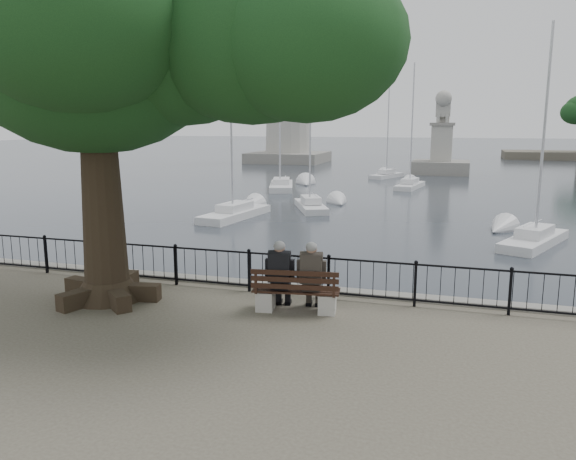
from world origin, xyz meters
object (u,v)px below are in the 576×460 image
at_px(person_left, 281,278).
at_px(lighthouse, 289,66).
at_px(bench, 296,296).
at_px(person_right, 312,279).
at_px(lion_monument, 441,153).
at_px(tree, 130,33).

relative_size(person_left, lighthouse, 0.05).
bearing_deg(person_left, bench, -9.16).
bearing_deg(bench, person_right, 25.70).
height_order(person_left, lion_monument, lion_monument).
distance_m(bench, tree, 6.73).
distance_m(tree, lighthouse, 62.93).
height_order(person_left, lighthouse, lighthouse).
xyz_separation_m(person_right, tree, (-3.97, -0.43, 5.26)).
bearing_deg(tree, person_right, 6.16).
height_order(bench, lighthouse, lighthouse).
relative_size(bench, person_left, 1.23).
xyz_separation_m(person_right, lion_monument, (1.15, 48.42, 0.36)).
distance_m(person_right, lion_monument, 48.44).
bearing_deg(tree, lion_monument, 84.01).
height_order(person_right, tree, tree).
bearing_deg(person_right, lion_monument, 88.64).
bearing_deg(person_left, lighthouse, 106.69).
bearing_deg(person_right, bench, -154.30).
xyz_separation_m(bench, tree, (-3.65, -0.27, 5.65)).
distance_m(tree, lion_monument, 49.36).
bearing_deg(person_left, lion_monument, 87.83).
relative_size(person_left, lion_monument, 0.19).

